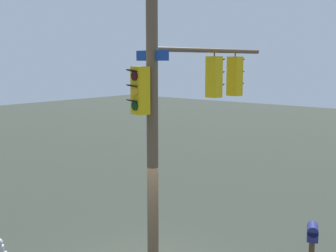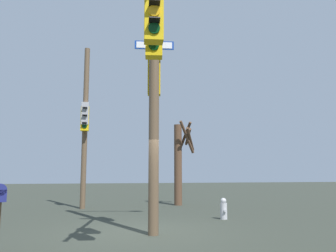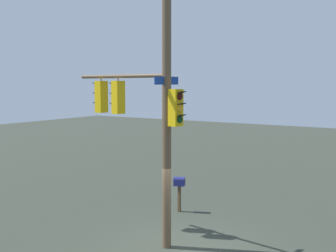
# 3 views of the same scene
# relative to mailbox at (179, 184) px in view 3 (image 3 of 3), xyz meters

# --- Properties ---
(ground_plane) EXTENTS (80.00, 80.00, 0.00)m
(ground_plane) POSITION_rel_mailbox_xyz_m (-2.07, 3.11, -1.11)
(ground_plane) COLOR #30352C
(main_signal_pole_assembly) EXTENTS (4.73, 3.63, 9.22)m
(main_signal_pole_assembly) POSITION_rel_mailbox_xyz_m (-1.00, 3.42, 3.75)
(main_signal_pole_assembly) COLOR brown
(main_signal_pole_assembly) RESTS_ON ground
(mailbox) EXTENTS (0.50, 0.39, 1.41)m
(mailbox) POSITION_rel_mailbox_xyz_m (0.00, 0.00, 0.00)
(mailbox) COLOR #4C3823
(mailbox) RESTS_ON ground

